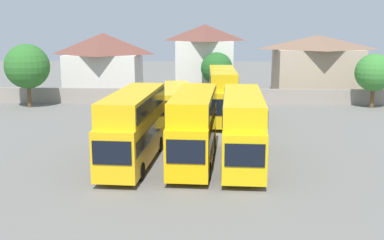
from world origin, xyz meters
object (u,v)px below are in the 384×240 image
Objects in this scene: bus_5 at (222,92)px; house_terrace_right at (316,65)px; bus_4 at (177,102)px; bus_1 at (134,124)px; bus_2 at (194,124)px; bus_3 at (243,125)px; house_terrace_left at (104,63)px; tree_left_of_lot at (374,73)px; tree_right_of_lot at (27,66)px; tree_behind_wall at (217,69)px; house_terrace_centre at (205,59)px.

house_terrace_right is (12.71, 17.24, 1.18)m from bus_5.
bus_4 is at bearing -134.74° from house_terrace_right.
bus_2 is at bearing 94.80° from bus_1.
bus_5 is (-1.00, 13.99, 0.16)m from bus_3.
house_terrace_left is 1.62× the size of tree_left_of_lot.
bus_4 is 20.84m from house_terrace_left.
tree_right_of_lot is at bearing -178.52° from tree_left_of_lot.
tree_left_of_lot is 1.03× the size of tree_behind_wall.
bus_5 is at bearing -173.39° from bus_3.
house_terrace_left is 13.45m from house_terrace_centre.
bus_5 is 1.12× the size of house_terrace_centre.
tree_behind_wall is (4.03, 12.67, 2.03)m from bus_4.
tree_behind_wall is at bearing 157.67° from bus_4.
tree_right_of_lot is at bearing -165.52° from tree_behind_wall.
tree_right_of_lot is (-17.27, 7.17, 2.72)m from bus_4.
house_terrace_left is 12.21m from tree_right_of_lot.
bus_4 is 1.78× the size of tree_left_of_lot.
bus_4 is 18.90m from tree_right_of_lot.
tree_left_of_lot reaches higher than bus_3.
bus_1 reaches higher than bus_3.
bus_5 is 12.69m from tree_behind_wall.
tree_left_of_lot is (32.43, -9.43, -0.18)m from house_terrace_left.
house_terrace_right reaches higher than bus_4.
house_terrace_centre is at bearing -177.41° from bus_2.
tree_behind_wall is at bearing -179.01° from bus_5.
bus_5 is at bearing 159.93° from bus_1.
bus_1 is 27.60m from tree_behind_wall.
bus_5 is at bearing -88.31° from tree_behind_wall.
house_terrace_left is at bearing -139.56° from bus_5.
house_terrace_left reaches higher than tree_behind_wall.
tree_left_of_lot reaches higher than bus_5.
bus_1 is at bearing -12.34° from bus_4.
house_terrace_centre reaches higher than tree_left_of_lot.
house_terrace_right is at bearing 130.58° from bus_4.
bus_3 is 1.10× the size of bus_5.
tree_behind_wall is at bearing 165.54° from tree_left_of_lot.
bus_2 is at bearing -90.64° from house_terrace_centre.
bus_5 is 1.05× the size of house_terrace_left.
bus_2 is at bearing 3.91° from bus_4.
bus_1 is 0.96× the size of bus_3.
house_terrace_right is 1.83× the size of tree_left_of_lot.
bus_5 is at bearing -48.86° from house_terrace_left.
house_terrace_centre reaches higher than bus_4.
tree_right_of_lot reaches higher than bus_2.
bus_4 is at bearing -90.31° from bus_5.
tree_right_of_lot is (-21.30, -5.50, 0.68)m from tree_behind_wall.
bus_1 is 1.85× the size of tree_behind_wall.
bus_4 is at bearing -159.18° from tree_left_of_lot.
bus_5 is (6.32, 14.28, 0.09)m from bus_1.
bus_2 is 14.37m from bus_4.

